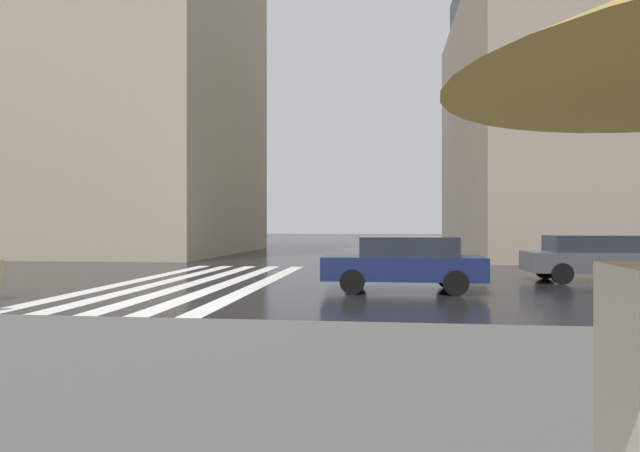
% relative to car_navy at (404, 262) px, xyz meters
% --- Properties ---
extents(ground_plane, '(220.00, 220.00, 0.00)m').
position_rel_car_navy_xyz_m(ground_plane, '(-2.50, 4.69, -0.76)').
color(ground_plane, black).
extents(zebra_crossing, '(13.00, 4.50, 0.01)m').
position_rel_car_navy_xyz_m(zebra_crossing, '(1.50, 6.08, -0.75)').
color(zebra_crossing, silver).
rests_on(zebra_crossing, ground_plane).
extents(haussmann_block_mid, '(17.25, 25.11, 24.83)m').
position_rel_car_navy_xyz_m(haussmann_block_mid, '(18.62, 22.18, 11.41)').
color(haussmann_block_mid, tan).
rests_on(haussmann_block_mid, ground_plane).
extents(car_navy, '(1.85, 4.10, 1.41)m').
position_rel_car_navy_xyz_m(car_navy, '(0.00, 0.00, 0.00)').
color(car_navy, navy).
rests_on(car_navy, ground_plane).
extents(car_dark_grey, '(1.85, 4.10, 1.41)m').
position_rel_car_navy_xyz_m(car_dark_grey, '(3.00, -5.81, 0.00)').
color(car_dark_grey, '#4C4C51').
rests_on(car_dark_grey, ground_plane).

